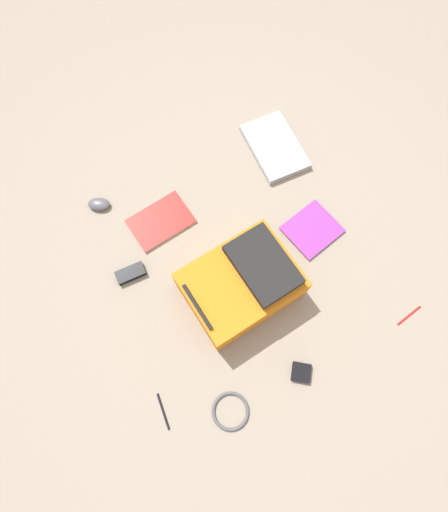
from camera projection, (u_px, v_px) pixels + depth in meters
ground_plane at (232, 260)px, 1.77m from camera, size 3.98×3.98×0.00m
backpack at (243, 283)px, 1.65m from camera, size 0.40×0.49×0.20m
laptop at (275, 147)px, 1.94m from camera, size 0.35×0.22×0.03m
book_comic at (161, 221)px, 1.82m from camera, size 0.23×0.30×0.02m
book_manual at (312, 229)px, 1.81m from camera, size 0.25×0.27×0.01m
computer_mouse at (99, 204)px, 1.84m from camera, size 0.10×0.12×0.03m
cable_coil at (231, 411)px, 1.57m from camera, size 0.15×0.15×0.01m
power_brick at (131, 273)px, 1.74m from camera, size 0.06×0.12×0.03m
pen_black at (409, 316)px, 1.69m from camera, size 0.04×0.13×0.01m
pen_blue at (163, 411)px, 1.57m from camera, size 0.14×0.02×0.01m
earbud_pouch at (301, 372)px, 1.61m from camera, size 0.10×0.10×0.02m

